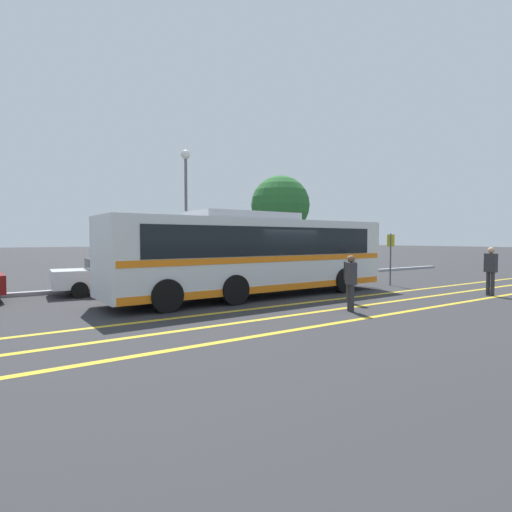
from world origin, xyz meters
TOP-DOWN VIEW (x-y plane):
  - ground_plane at (0.00, 0.00)m, footprint 220.00×220.00m
  - lane_strip_0 at (-0.73, -1.96)m, footprint 31.32×0.20m
  - lane_strip_1 at (-0.73, -3.45)m, footprint 31.32×0.20m
  - lane_strip_2 at (-0.73, -4.90)m, footprint 31.32×0.20m
  - curb_strip at (-0.73, 5.32)m, footprint 39.32×0.36m
  - transit_bus at (-0.75, 0.24)m, footprint 11.68×2.83m
  - parked_car_1 at (-4.84, 4.24)m, footprint 4.86×2.05m
  - parked_car_2 at (0.71, 4.02)m, footprint 4.40×1.82m
  - pedestrian_0 at (-0.14, -3.95)m, footprint 0.38×0.47m
  - pedestrian_1 at (1.05, -2.82)m, footprint 0.30×0.46m
  - pedestrian_2 at (6.84, -4.62)m, footprint 0.25×0.43m
  - bus_stop_sign at (6.57, -0.25)m, footprint 0.07×0.40m
  - street_lamp at (-0.87, 6.27)m, footprint 0.46×0.46m
  - tree_0 at (7.17, 9.03)m, footprint 3.90×3.90m

SIDE VIEW (x-z plane):
  - ground_plane at x=0.00m, z-range 0.00..0.00m
  - lane_strip_0 at x=-0.73m, z-range 0.00..0.01m
  - lane_strip_1 at x=-0.73m, z-range 0.00..0.01m
  - lane_strip_2 at x=-0.73m, z-range 0.00..0.01m
  - curb_strip at x=-0.73m, z-range 0.00..0.15m
  - parked_car_2 at x=0.71m, z-range 0.02..1.33m
  - parked_car_1 at x=-4.84m, z-range 0.03..1.43m
  - pedestrian_1 at x=1.05m, z-range 0.10..1.72m
  - pedestrian_0 at x=-0.14m, z-range 0.12..1.80m
  - pedestrian_2 at x=6.84m, z-range 0.14..2.01m
  - bus_stop_sign at x=6.57m, z-range 0.32..2.76m
  - transit_bus at x=-0.75m, z-range 0.07..3.22m
  - tree_0 at x=7.17m, z-range 1.23..7.63m
  - street_lamp at x=-0.87m, z-range 1.27..7.86m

